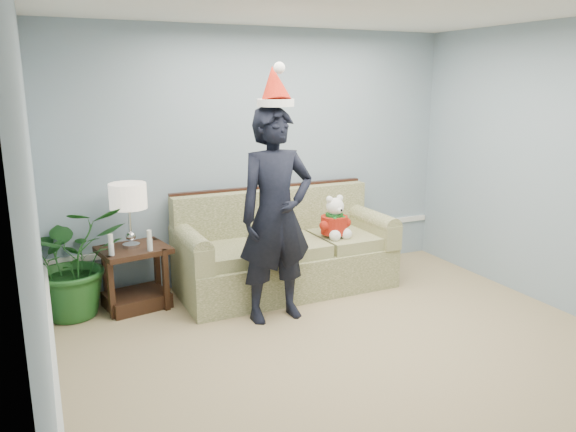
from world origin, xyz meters
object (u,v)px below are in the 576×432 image
at_px(man, 276,216).
at_px(table_lamp, 128,199).
at_px(sofa, 284,254).
at_px(houseplant, 73,261).
at_px(teddy_bear, 335,222).
at_px(side_table, 136,284).

bearing_deg(man, table_lamp, 142.84).
height_order(sofa, man, man).
bearing_deg(houseplant, teddy_bear, -7.57).
distance_m(side_table, teddy_bear, 2.10).
distance_m(table_lamp, man, 1.42).
bearing_deg(table_lamp, man, -34.92).
height_order(sofa, table_lamp, table_lamp).
height_order(sofa, side_table, sofa).
xyz_separation_m(sofa, table_lamp, (-1.54, 0.12, 0.70)).
bearing_deg(houseplant, side_table, -4.03).
xyz_separation_m(sofa, teddy_bear, (0.49, -0.21, 0.34)).
xyz_separation_m(table_lamp, teddy_bear, (2.03, -0.33, -0.36)).
relative_size(sofa, man, 1.15).
height_order(side_table, houseplant, houseplant).
relative_size(sofa, houseplant, 2.11).
distance_m(sofa, teddy_bear, 0.63).
relative_size(side_table, houseplant, 0.67).
distance_m(houseplant, teddy_bear, 2.60).
bearing_deg(teddy_bear, man, -157.20).
bearing_deg(side_table, sofa, -3.60).
bearing_deg(teddy_bear, houseplant, 166.18).
height_order(side_table, man, man).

